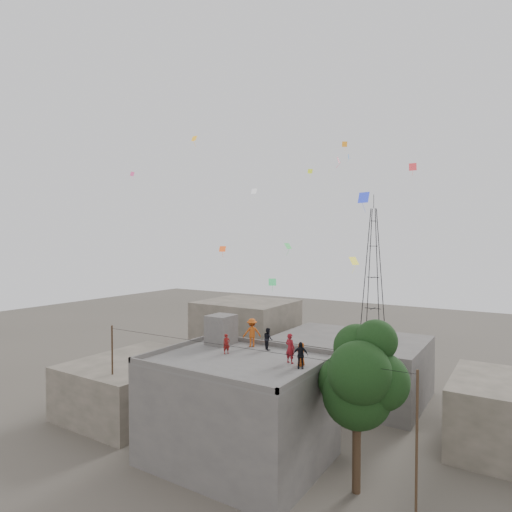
{
  "coord_description": "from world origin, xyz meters",
  "views": [
    {
      "loc": [
        14.5,
        -20.92,
        13.11
      ],
      "look_at": [
        0.67,
        0.98,
        12.29
      ],
      "focal_mm": 30.0,
      "sensor_mm": 36.0,
      "label": 1
    }
  ],
  "objects_px": {
    "stair_head_box": "(221,329)",
    "transmission_tower": "(373,271)",
    "person_red_adult": "(290,348)",
    "person_dark_adult": "(300,355)",
    "tree": "(361,377)"
  },
  "relations": [
    {
      "from": "stair_head_box",
      "to": "transmission_tower",
      "type": "relative_size",
      "value": 0.1
    },
    {
      "from": "stair_head_box",
      "to": "person_red_adult",
      "type": "xyz_separation_m",
      "value": [
        6.23,
        -1.65,
        -0.13
      ]
    },
    {
      "from": "stair_head_box",
      "to": "transmission_tower",
      "type": "height_order",
      "value": "transmission_tower"
    },
    {
      "from": "stair_head_box",
      "to": "person_dark_adult",
      "type": "bearing_deg",
      "value": -17.34
    },
    {
      "from": "transmission_tower",
      "to": "tree",
      "type": "bearing_deg",
      "value": -73.91
    },
    {
      "from": "person_red_adult",
      "to": "person_dark_adult",
      "type": "distance_m",
      "value": 1.14
    },
    {
      "from": "tree",
      "to": "person_red_adult",
      "type": "height_order",
      "value": "tree"
    },
    {
      "from": "person_red_adult",
      "to": "transmission_tower",
      "type": "bearing_deg",
      "value": -68.4
    },
    {
      "from": "transmission_tower",
      "to": "person_red_adult",
      "type": "height_order",
      "value": "transmission_tower"
    },
    {
      "from": "person_red_adult",
      "to": "tree",
      "type": "bearing_deg",
      "value": -173.26
    },
    {
      "from": "person_red_adult",
      "to": "person_dark_adult",
      "type": "xyz_separation_m",
      "value": [
        0.96,
        -0.59,
        -0.13
      ]
    },
    {
      "from": "stair_head_box",
      "to": "tree",
      "type": "bearing_deg",
      "value": -10.74
    },
    {
      "from": "stair_head_box",
      "to": "person_red_adult",
      "type": "bearing_deg",
      "value": -14.84
    },
    {
      "from": "transmission_tower",
      "to": "person_red_adult",
      "type": "xyz_separation_m",
      "value": [
        7.03,
        -39.05,
        -2.1
      ]
    },
    {
      "from": "tree",
      "to": "person_dark_adult",
      "type": "bearing_deg",
      "value": -175.91
    }
  ]
}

